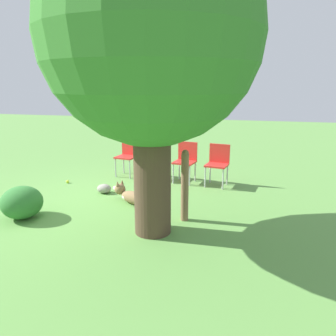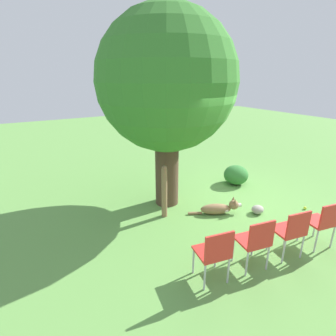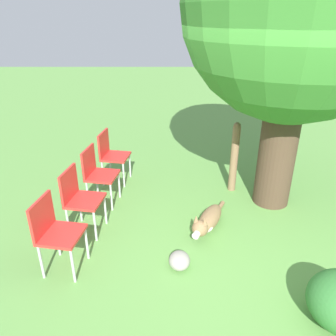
% 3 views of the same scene
% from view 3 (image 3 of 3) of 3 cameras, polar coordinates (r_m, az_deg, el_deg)
% --- Properties ---
extents(ground_plane, '(30.00, 30.00, 0.00)m').
position_cam_3_polar(ground_plane, '(4.27, 11.56, -13.24)').
color(ground_plane, '#609947').
extents(oak_tree, '(2.88, 2.88, 4.17)m').
position_cam_3_polar(oak_tree, '(4.63, 21.74, 24.60)').
color(oak_tree, '#4C3828').
rests_on(oak_tree, ground_plane).
extents(dog, '(0.60, 1.08, 0.37)m').
position_cam_3_polar(dog, '(4.44, 6.79, -9.07)').
color(dog, olive).
rests_on(dog, ground_plane).
extents(fence_post, '(0.12, 0.12, 1.15)m').
position_cam_3_polar(fence_post, '(5.25, 11.28, 1.91)').
color(fence_post, '#846647').
rests_on(fence_post, ground_plane).
extents(red_chair_0, '(0.49, 0.50, 0.88)m').
position_cam_3_polar(red_chair_0, '(3.79, -19.38, -10.07)').
color(red_chair_0, red).
rests_on(red_chair_0, ground_plane).
extents(red_chair_1, '(0.49, 0.50, 0.88)m').
position_cam_3_polar(red_chair_1, '(4.34, -15.43, -4.73)').
color(red_chair_1, red).
rests_on(red_chair_1, ground_plane).
extents(red_chair_2, '(0.49, 0.50, 0.88)m').
position_cam_3_polar(red_chair_2, '(4.92, -12.43, -0.61)').
color(red_chair_2, red).
rests_on(red_chair_2, ground_plane).
extents(red_chair_3, '(0.49, 0.50, 0.88)m').
position_cam_3_polar(red_chair_3, '(5.54, -10.10, 2.61)').
color(red_chair_3, red).
rests_on(red_chair_3, ground_plane).
extents(garden_rock, '(0.24, 0.28, 0.18)m').
position_cam_3_polar(garden_rock, '(3.86, 1.85, -15.78)').
color(garden_rock, gray).
rests_on(garden_rock, ground_plane).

